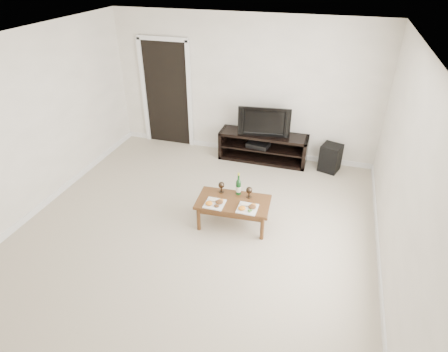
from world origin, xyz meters
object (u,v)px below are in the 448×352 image
television (265,120)px  coffee_table (233,213)px  subwoofer (330,158)px  media_console (263,147)px

television → coffee_table: (0.00, -2.08, -0.61)m
subwoofer → coffee_table: bearing=-104.2°
television → subwoofer: size_ratio=1.90×
coffee_table → media_console: bearing=90.0°
television → coffee_table: 2.17m
subwoofer → coffee_table: subwoofer is taller
subwoofer → coffee_table: (-1.25, -2.06, -0.04)m
media_console → subwoofer: bearing=-0.7°
media_console → television: size_ratio=1.74×
media_console → television: (0.00, 0.00, 0.55)m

